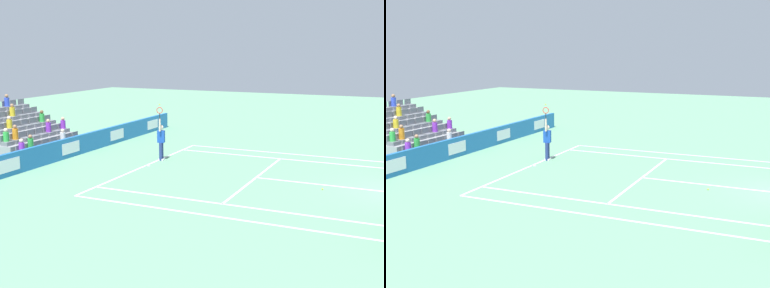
# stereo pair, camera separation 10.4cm
# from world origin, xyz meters

# --- Properties ---
(line_baseline) EXTENTS (10.97, 0.10, 0.01)m
(line_baseline) POSITION_xyz_m (0.00, -11.89, 0.00)
(line_baseline) COLOR white
(line_baseline) RESTS_ON ground
(line_service) EXTENTS (8.23, 0.10, 0.01)m
(line_service) POSITION_xyz_m (0.00, -6.40, 0.00)
(line_service) COLOR white
(line_service) RESTS_ON ground
(line_centre_service) EXTENTS (0.10, 6.40, 0.01)m
(line_centre_service) POSITION_xyz_m (0.00, -3.20, 0.00)
(line_centre_service) COLOR white
(line_centre_service) RESTS_ON ground
(line_singles_sideline_left) EXTENTS (0.10, 11.89, 0.01)m
(line_singles_sideline_left) POSITION_xyz_m (4.12, -5.95, 0.00)
(line_singles_sideline_left) COLOR white
(line_singles_sideline_left) RESTS_ON ground
(line_singles_sideline_right) EXTENTS (0.10, 11.89, 0.01)m
(line_singles_sideline_right) POSITION_xyz_m (-4.12, -5.95, 0.00)
(line_singles_sideline_right) COLOR white
(line_singles_sideline_right) RESTS_ON ground
(line_doubles_sideline_left) EXTENTS (0.10, 11.89, 0.01)m
(line_doubles_sideline_left) POSITION_xyz_m (5.49, -5.95, 0.00)
(line_doubles_sideline_left) COLOR white
(line_doubles_sideline_left) RESTS_ON ground
(line_doubles_sideline_right) EXTENTS (0.10, 11.89, 0.01)m
(line_doubles_sideline_right) POSITION_xyz_m (-5.49, -5.95, 0.00)
(line_doubles_sideline_right) COLOR white
(line_doubles_sideline_right) RESTS_ON ground
(line_centre_mark) EXTENTS (0.10, 0.20, 0.01)m
(line_centre_mark) POSITION_xyz_m (0.00, -11.79, 0.00)
(line_centre_mark) COLOR white
(line_centre_mark) RESTS_ON ground
(sponsor_barrier) EXTENTS (21.76, 0.22, 1.02)m
(sponsor_barrier) POSITION_xyz_m (0.00, -16.39, 0.51)
(sponsor_barrier) COLOR #1E66AD
(sponsor_barrier) RESTS_ON ground
(tennis_player) EXTENTS (0.53, 0.40, 2.85)m
(tennis_player) POSITION_xyz_m (-1.36, -11.77, 0.99)
(tennis_player) COLOR navy
(tennis_player) RESTS_ON ground
(stadium_stand) EXTENTS (4.96, 4.75, 3.00)m
(stadium_stand) POSITION_xyz_m (0.01, -19.95, 0.83)
(stadium_stand) COLOR gray
(stadium_stand) RESTS_ON ground
(loose_tennis_ball) EXTENTS (0.07, 0.07, 0.07)m
(loose_tennis_ball) POSITION_xyz_m (0.77, -3.43, 0.03)
(loose_tennis_ball) COLOR #D1E533
(loose_tennis_ball) RESTS_ON ground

